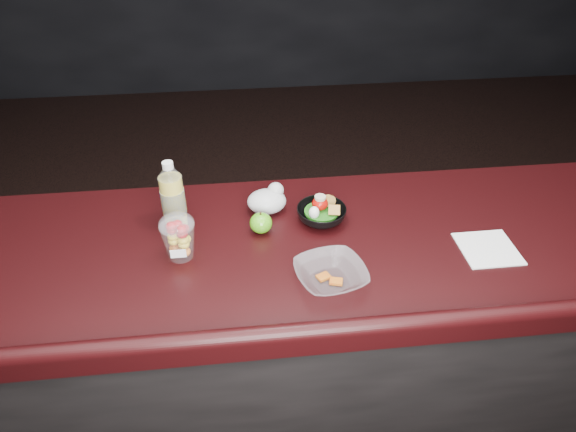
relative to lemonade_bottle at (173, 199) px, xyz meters
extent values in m
cube|color=black|center=(0.39, -0.14, -0.62)|extent=(4.00, 0.65, 0.98)
cube|color=black|center=(0.39, -0.14, -0.11)|extent=(4.06, 0.71, 0.04)
cylinder|color=yellow|center=(0.00, 0.00, -0.01)|extent=(0.07, 0.07, 0.17)
cylinder|color=white|center=(0.00, 0.00, -0.01)|extent=(0.07, 0.07, 0.17)
cone|color=white|center=(0.00, 0.00, 0.09)|extent=(0.07, 0.07, 0.03)
cylinder|color=white|center=(0.00, 0.00, 0.12)|extent=(0.03, 0.03, 0.02)
cylinder|color=#072D99|center=(0.00, 0.00, -0.01)|extent=(0.07, 0.07, 0.08)
ellipsoid|color=white|center=(0.02, -0.16, 0.02)|extent=(0.10, 0.10, 0.05)
ellipsoid|color=#31840F|center=(0.26, -0.07, -0.06)|extent=(0.07, 0.07, 0.06)
cylinder|color=black|center=(0.26, -0.07, -0.03)|extent=(0.01, 0.01, 0.01)
ellipsoid|color=silver|center=(0.28, 0.04, -0.06)|extent=(0.12, 0.10, 0.07)
sphere|color=silver|center=(0.31, 0.06, -0.03)|extent=(0.05, 0.05, 0.05)
imported|color=black|center=(0.45, -0.03, -0.07)|extent=(0.16, 0.16, 0.05)
cylinder|color=#0F470C|center=(0.45, -0.03, -0.06)|extent=(0.11, 0.11, 0.01)
ellipsoid|color=#9F0C06|center=(0.44, -0.02, -0.03)|extent=(0.05, 0.05, 0.04)
cylinder|color=beige|center=(0.44, -0.02, -0.01)|extent=(0.03, 0.03, 0.01)
ellipsoid|color=white|center=(0.42, -0.06, -0.04)|extent=(0.03, 0.03, 0.04)
imported|color=silver|center=(0.43, -0.31, -0.07)|extent=(0.22, 0.22, 0.05)
cube|color=#990F0C|center=(0.41, -0.30, -0.08)|extent=(0.04, 0.04, 0.01)
cube|color=#990F0C|center=(0.44, -0.32, -0.08)|extent=(0.04, 0.03, 0.01)
cube|color=white|center=(0.90, -0.22, -0.09)|extent=(0.16, 0.16, 0.00)
camera|label=1|loc=(0.20, -1.29, 0.86)|focal=32.00mm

